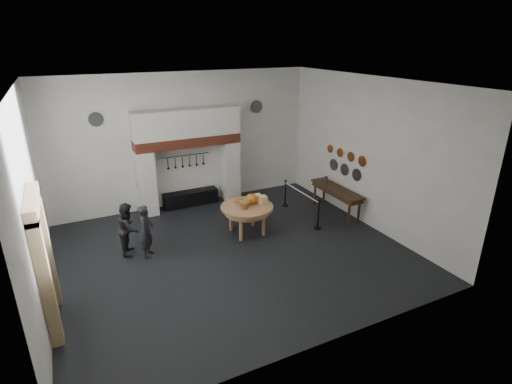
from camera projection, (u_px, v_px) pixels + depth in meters
name	position (u px, v px, depth m)	size (l,w,h in m)	color
floor	(233.00, 252.00, 10.94)	(9.00, 8.00, 0.02)	black
ceiling	(228.00, 83.00, 9.32)	(9.00, 8.00, 0.02)	silver
wall_back	(185.00, 140.00, 13.47)	(9.00, 0.02, 4.50)	white
wall_front	(322.00, 242.00, 6.78)	(9.00, 0.02, 4.50)	white
wall_left	(31.00, 205.00, 8.27)	(0.02, 8.00, 4.50)	white
wall_right	(369.00, 153.00, 11.99)	(0.02, 8.00, 4.50)	white
chimney_pier_left	(146.00, 183.00, 13.00)	(0.55, 0.70, 2.15)	silver
chimney_pier_right	(230.00, 170.00, 14.21)	(0.55, 0.70, 2.15)	silver
hearth_brick_band	(188.00, 141.00, 13.16)	(3.50, 0.72, 0.32)	#9E442B
chimney_hood	(186.00, 123.00, 12.94)	(3.50, 0.70, 0.90)	silver
iron_range	(191.00, 198.00, 13.96)	(1.90, 0.45, 0.50)	black
utensil_rail	(186.00, 155.00, 13.59)	(0.02, 0.02, 1.60)	black
door_recess	(41.00, 270.00, 7.81)	(0.04, 1.10, 2.50)	black
door_jamb_near	(46.00, 285.00, 7.24)	(0.22, 0.30, 2.60)	tan
door_jamb_far	(46.00, 250.00, 8.42)	(0.22, 0.30, 2.60)	tan
door_lintel	(32.00, 203.00, 7.34)	(0.22, 1.70, 0.30)	tan
wall_plaque	(40.00, 218.00, 9.20)	(0.05, 0.34, 0.44)	gold
work_table	(247.00, 207.00, 11.73)	(1.55, 1.55, 0.07)	tan
pumpkin	(252.00, 199.00, 11.83)	(0.36, 0.36, 0.31)	#CE5F1D
cheese_block_big	(263.00, 200.00, 11.84)	(0.22, 0.22, 0.24)	#EBD08C
cheese_block_small	(258.00, 197.00, 12.09)	(0.18, 0.18, 0.20)	#F6DF93
wicker_basket	(244.00, 205.00, 11.50)	(0.32, 0.32, 0.22)	#9A6838
bread_loaf	(239.00, 200.00, 11.95)	(0.31, 0.18, 0.13)	olive
visitor_near	(147.00, 231.00, 10.51)	(0.54, 0.35, 1.47)	black
visitor_far	(128.00, 228.00, 10.69)	(0.70, 0.55, 1.44)	black
side_table	(337.00, 189.00, 13.05)	(0.55, 2.20, 0.06)	#3C2715
pewter_jug	(326.00, 179.00, 13.50)	(0.12, 0.12, 0.22)	#525258
copper_pan_a	(362.00, 161.00, 12.24)	(0.34, 0.34, 0.03)	#C6662D
copper_pan_b	(351.00, 157.00, 12.70)	(0.32, 0.32, 0.03)	#C6662D
copper_pan_c	(340.00, 153.00, 13.16)	(0.30, 0.30, 0.03)	#C6662D
copper_pan_d	(330.00, 149.00, 13.62)	(0.28, 0.28, 0.03)	#C6662D
pewter_plate_left	(356.00, 175.00, 12.59)	(0.40, 0.40, 0.03)	#4C4C51
pewter_plate_mid	(345.00, 170.00, 13.09)	(0.40, 0.40, 0.03)	#4C4C51
pewter_plate_right	(334.00, 165.00, 13.60)	(0.40, 0.40, 0.03)	#4C4C51
pewter_plate_back_left	(96.00, 119.00, 11.98)	(0.44, 0.44, 0.03)	#4C4C51
pewter_plate_back_right	(257.00, 107.00, 14.21)	(0.44, 0.44, 0.03)	#4C4C51
barrier_post_near	(318.00, 215.00, 12.14)	(0.05, 0.05, 0.90)	black
barrier_post_far	(285.00, 194.00, 13.81)	(0.05, 0.05, 0.90)	black
barrier_rope	(301.00, 192.00, 12.83)	(0.04, 0.04, 2.00)	silver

